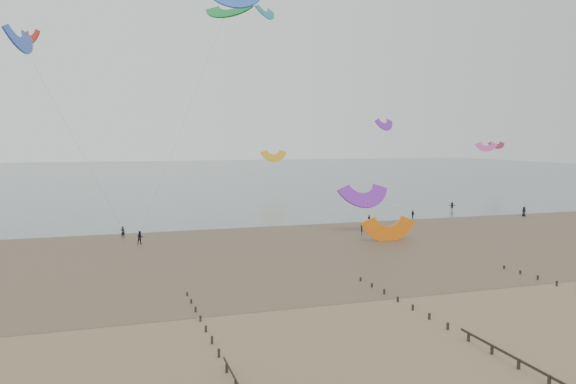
# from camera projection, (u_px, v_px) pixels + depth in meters

# --- Properties ---
(ground) EXTENTS (500.00, 500.00, 0.00)m
(ground) POSITION_uv_depth(u_px,v_px,m) (379.00, 320.00, 45.96)
(ground) COLOR brown
(ground) RESTS_ON ground
(sea_and_shore) EXTENTS (500.00, 665.00, 0.03)m
(sea_and_shore) POSITION_uv_depth(u_px,v_px,m) (237.00, 247.00, 77.31)
(sea_and_shore) COLOR #475654
(sea_and_shore) RESTS_ON ground
(kitesurfer_lead) EXTENTS (0.75, 0.65, 1.74)m
(kitesurfer_lead) POSITION_uv_depth(u_px,v_px,m) (123.00, 232.00, 84.32)
(kitesurfer_lead) COLOR black
(kitesurfer_lead) RESTS_ON ground
(kitesurfers) EXTENTS (150.79, 23.82, 1.90)m
(kitesurfers) POSITION_uv_depth(u_px,v_px,m) (388.00, 218.00, 98.96)
(kitesurfers) COLOR black
(kitesurfers) RESTS_ON ground
(grounded_kite) EXTENTS (7.29, 5.82, 3.86)m
(grounded_kite) POSITION_uv_depth(u_px,v_px,m) (388.00, 241.00, 81.99)
(grounded_kite) COLOR orange
(grounded_kite) RESTS_ON ground
(kites_airborne) EXTENTS (257.82, 106.88, 43.32)m
(kites_airborne) POSITION_uv_depth(u_px,v_px,m) (111.00, 111.00, 121.03)
(kites_airborne) COLOR teal
(kites_airborne) RESTS_ON ground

